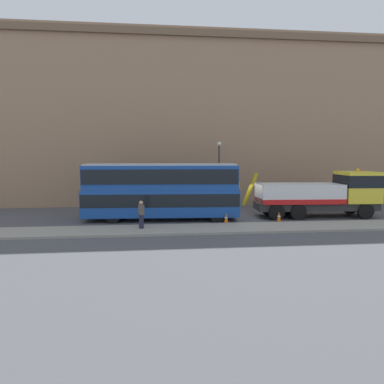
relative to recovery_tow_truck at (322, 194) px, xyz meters
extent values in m
plane|color=#4C4C51|center=(-5.78, 0.51, -1.76)|extent=(120.00, 120.00, 0.00)
cube|color=gray|center=(-5.78, -3.69, -1.68)|extent=(60.00, 2.80, 0.15)
cube|color=#9E7A5B|center=(-5.78, 7.49, 6.24)|extent=(60.00, 1.20, 16.00)
cube|color=brown|center=(-5.78, 6.74, 13.64)|extent=(60.00, 0.30, 0.60)
cube|color=#2D2D2D|center=(-0.48, 0.02, -0.90)|extent=(9.10, 2.67, 0.55)
cube|color=yellow|center=(2.72, -0.14, 0.52)|extent=(2.73, 2.73, 2.30)
cube|color=black|center=(2.72, -0.14, 0.97)|extent=(2.76, 2.76, 0.90)
cube|color=silver|center=(-1.78, 0.09, 0.07)|extent=(6.22, 2.91, 1.40)
cube|color=red|center=(-1.78, 0.09, -0.45)|extent=(6.23, 2.96, 0.36)
cylinder|color=#B79914|center=(-5.48, 0.28, 0.37)|extent=(1.25, 0.34, 2.52)
sphere|color=orange|center=(2.72, -0.14, 1.79)|extent=(0.24, 0.24, 0.24)
cylinder|color=black|center=(2.87, 0.96, -1.18)|extent=(1.18, 0.40, 1.16)
cylinder|color=black|center=(2.76, -1.25, -1.18)|extent=(1.18, 0.40, 1.16)
cylinder|color=black|center=(-2.12, 1.22, -1.18)|extent=(1.18, 0.40, 1.16)
cylinder|color=black|center=(-2.23, -1.00, -1.18)|extent=(1.18, 0.40, 1.16)
cylinder|color=black|center=(-3.72, 1.30, -1.18)|extent=(1.18, 0.40, 1.16)
cylinder|color=black|center=(-3.83, -0.92, -1.18)|extent=(1.18, 0.40, 1.16)
cube|color=#19479E|center=(-12.07, 0.02, -0.47)|extent=(11.11, 3.06, 1.90)
cube|color=#19479E|center=(-12.07, 0.02, 1.33)|extent=(10.89, 2.95, 1.70)
cube|color=black|center=(-12.07, 0.02, -0.22)|extent=(11.01, 3.10, 0.90)
cube|color=black|center=(-12.07, 0.02, 1.43)|extent=(10.79, 3.09, 1.00)
cube|color=#B2B2B2|center=(-12.07, 0.02, 2.24)|extent=(10.66, 2.84, 0.12)
cube|color=yellow|center=(-6.56, -0.26, 0.78)|extent=(0.14, 1.50, 0.44)
cylinder|color=black|center=(-8.12, 0.90, -1.24)|extent=(1.05, 0.35, 1.04)
cylinder|color=black|center=(-8.23, -1.25, -1.24)|extent=(1.05, 0.35, 1.04)
cylinder|color=black|center=(-15.31, 1.27, -1.24)|extent=(1.05, 0.35, 1.04)
cylinder|color=black|center=(-15.42, -0.89, -1.24)|extent=(1.05, 0.35, 1.04)
cylinder|color=#232333|center=(-13.37, -3.44, -1.18)|extent=(0.40, 0.40, 0.85)
cube|color=brown|center=(-13.37, -3.44, -0.45)|extent=(0.40, 0.47, 0.62)
sphere|color=tan|center=(-13.37, -3.44, -0.02)|extent=(0.24, 0.24, 0.24)
cone|color=orange|center=(-7.70, -1.81, -1.40)|extent=(0.32, 0.32, 0.72)
cylinder|color=white|center=(-7.70, -1.81, -1.36)|extent=(0.21, 0.21, 0.10)
cube|color=black|center=(-7.70, -1.81, -1.74)|extent=(0.36, 0.36, 0.04)
cone|color=orange|center=(-3.91, -1.64, -1.40)|extent=(0.32, 0.32, 0.72)
cylinder|color=white|center=(-3.91, -1.64, -1.36)|extent=(0.21, 0.21, 0.10)
cube|color=black|center=(-3.91, -1.64, -1.74)|extent=(0.36, 0.36, 0.04)
cylinder|color=#38383D|center=(-6.91, 5.29, 0.99)|extent=(0.16, 0.16, 5.50)
sphere|color=#EAE5C6|center=(-6.91, 5.29, 3.89)|extent=(0.36, 0.36, 0.36)
camera|label=1|loc=(-12.44, -24.51, 2.88)|focal=32.07mm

